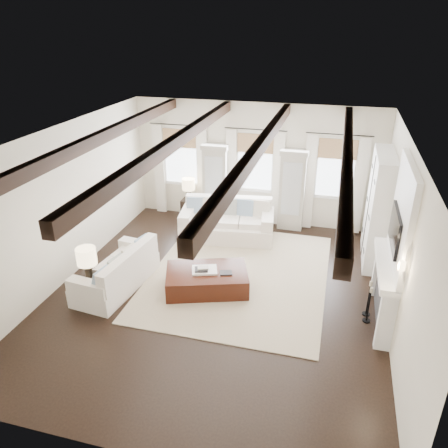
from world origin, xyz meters
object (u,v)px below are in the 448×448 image
(ottoman, at_px, (207,280))
(side_table_front, at_px, (92,290))
(sofa_back, at_px, (227,223))
(side_table_back, at_px, (189,209))
(sofa_left, at_px, (119,273))

(ottoman, xyz_separation_m, side_table_front, (-2.02, -1.04, 0.07))
(sofa_back, height_order, side_table_back, sofa_back)
(sofa_back, height_order, side_table_front, sofa_back)
(sofa_left, relative_size, side_table_back, 3.60)
(ottoman, distance_m, side_table_back, 3.55)
(sofa_back, xyz_separation_m, ottoman, (0.20, -2.42, -0.18))
(sofa_left, bearing_deg, sofa_back, 60.67)
(sofa_left, relative_size, ottoman, 1.28)
(side_table_front, bearing_deg, side_table_back, 82.85)
(sofa_back, bearing_deg, sofa_left, -119.33)
(ottoman, relative_size, side_table_back, 2.81)
(side_table_front, bearing_deg, ottoman, 27.15)
(sofa_back, height_order, ottoman, sofa_back)
(ottoman, bearing_deg, sofa_back, 75.82)
(sofa_back, distance_m, side_table_back, 1.53)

